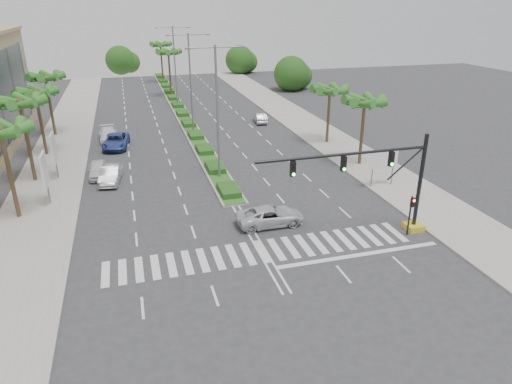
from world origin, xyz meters
TOP-DOWN VIEW (x-y plane):
  - ground at (0.00, 0.00)m, footprint 160.00×160.00m
  - footpath_right at (15.20, 20.00)m, footprint 6.00×120.00m
  - footpath_left at (-15.20, 20.00)m, footprint 6.00×120.00m
  - median at (0.00, 45.00)m, footprint 2.20×75.00m
  - median_grass at (0.00, 45.00)m, footprint 1.80×75.00m
  - signal_gantry at (9.27, -0.00)m, footprint 12.60×1.20m
  - pedestrian_signal at (10.60, -0.68)m, footprint 0.28×0.36m
  - direction_sign at (13.50, 7.99)m, footprint 2.70×0.11m
  - billboard_near at (-14.50, 12.00)m, footprint 0.18×2.10m
  - billboard_far at (-14.50, 18.00)m, footprint 0.18×2.10m
  - palm_left_near at (-16.50, 10.00)m, footprint 4.57×4.68m
  - palm_left_mid at (-16.50, 18.00)m, footprint 4.57×4.68m
  - palm_left_far at (-16.50, 26.00)m, footprint 4.57×4.68m
  - palm_left_end at (-16.50, 34.00)m, footprint 4.57×4.68m
  - palm_right_near at (14.50, 14.00)m, footprint 4.57×4.68m
  - palm_right_far at (14.50, 22.00)m, footprint 4.57×4.68m
  - palm_median_a at (0.00, 55.00)m, footprint 4.57×4.68m
  - palm_median_b at (0.00, 70.00)m, footprint 4.57×4.68m
  - streetlight_near at (0.00, 14.00)m, footprint 5.10×0.25m
  - streetlight_mid at (0.00, 30.00)m, footprint 5.10×0.25m
  - streetlight_far at (0.00, 46.00)m, footprint 5.10×0.25m
  - car_parked_a at (-10.90, 17.65)m, footprint 1.76×4.21m
  - car_parked_b at (-9.73, 15.93)m, footprint 2.22×4.80m
  - car_parked_c at (-9.24, 26.76)m, footprint 3.25×5.83m
  - car_parked_d at (-10.10, 29.90)m, footprint 2.41×5.21m
  - car_crossing at (1.70, 3.65)m, footprint 5.08×2.39m
  - car_right at (9.71, 33.41)m, footprint 1.90×4.16m

SIDE VIEW (x-z plane):
  - ground at x=0.00m, z-range 0.00..0.00m
  - footpath_right at x=15.20m, z-range 0.00..0.15m
  - footpath_left at x=-15.20m, z-range 0.00..0.15m
  - median at x=0.00m, z-range 0.00..0.20m
  - median_grass at x=0.00m, z-range 0.20..0.24m
  - car_right at x=9.71m, z-range 0.00..1.32m
  - car_crossing at x=1.70m, z-range 0.00..1.40m
  - car_parked_a at x=-10.90m, z-range 0.00..1.43m
  - car_parked_d at x=-10.10m, z-range 0.00..1.47m
  - car_parked_b at x=-9.73m, z-range 0.00..1.52m
  - car_parked_c at x=-9.24m, z-range 0.00..1.54m
  - pedestrian_signal at x=10.60m, z-range 0.54..3.54m
  - direction_sign at x=13.50m, z-range 0.75..4.15m
  - billboard_near at x=-14.50m, z-range 0.79..5.14m
  - billboard_far at x=-14.50m, z-range 0.79..5.14m
  - signal_gantry at x=9.27m, z-range -0.14..7.06m
  - palm_right_far at x=14.50m, z-range 2.54..9.29m
  - palm_right_near at x=14.50m, z-range 2.68..9.73m
  - palm_left_far at x=-16.50m, z-range 2.82..10.17m
  - palm_left_near at x=-16.50m, z-range 2.91..10.46m
  - streetlight_near at x=0.00m, z-range 0.81..12.81m
  - streetlight_mid at x=0.00m, z-range 0.81..12.81m
  - streetlight_far at x=0.00m, z-range 0.81..12.81m
  - palm_left_end at x=-16.50m, z-range 3.01..10.76m
  - palm_left_mid at x=-16.50m, z-range 3.10..11.05m
  - palm_median_a at x=0.00m, z-range 3.15..11.20m
  - palm_median_b at x=0.00m, z-range 3.15..11.20m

